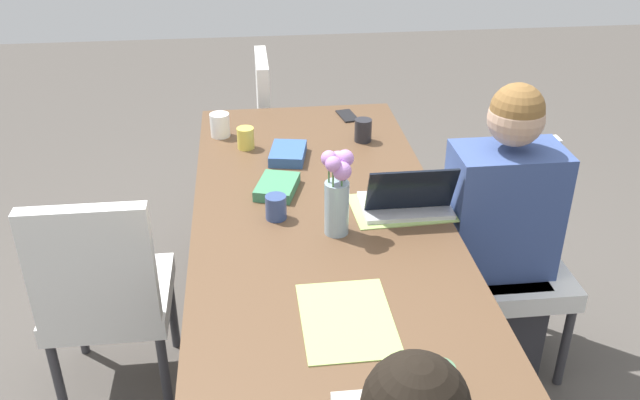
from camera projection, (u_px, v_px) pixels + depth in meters
The scene contains 18 objects.
ground_plane at pixel (320, 365), 2.85m from camera, with size 10.00×10.00×0.00m, color #4C4742.
dining_table at pixel (320, 230), 2.53m from camera, with size 2.10×0.92×0.73m.
chair_near_left_mid at pixel (504, 245), 2.74m from camera, with size 0.44×0.44×0.90m.
person_near_left_mid at pixel (497, 250), 2.65m from camera, with size 0.36×0.40×1.19m.
chair_head_right_left_far at pixel (285, 128), 3.78m from camera, with size 0.44×0.44×0.90m.
chair_far_right_near at pixel (104, 290), 2.47m from camera, with size 0.44×0.44×0.90m.
flower_vase at pixel (337, 190), 2.30m from camera, with size 0.11×0.11×0.31m.
placemat_head_left_left_near at pixel (347, 319), 1.96m from camera, with size 0.36×0.26×0.00m, color #9EBC66.
placemat_near_left_mid at pixel (401, 208), 2.52m from camera, with size 0.36×0.26×0.00m, color #9EBC66.
laptop_near_left_mid at pixel (407, 201), 2.48m from camera, with size 0.22×0.32×0.20m.
coffee_mug_near_left at pixel (276, 207), 2.44m from camera, with size 0.07×0.07×0.09m, color #33477A.
coffee_mug_near_right at pixel (220, 125), 3.08m from camera, with size 0.09×0.09×0.11m, color white.
coffee_mug_centre_left at pixel (439, 381), 1.68m from camera, with size 0.07×0.07×0.09m, color #47704C.
coffee_mug_centre_right at pixel (363, 130), 3.03m from camera, with size 0.08×0.08×0.10m, color #232328.
coffee_mug_far_left at pixel (246, 138), 2.97m from camera, with size 0.07×0.07×0.09m, color #DBC64C.
book_red_cover at pixel (288, 154), 2.89m from camera, with size 0.20×0.14×0.04m, color #335693.
book_blue_cover at pixel (277, 187), 2.63m from camera, with size 0.20×0.14×0.04m, color #3D7F56.
phone_black at pixel (347, 116), 3.30m from camera, with size 0.15×0.07×0.01m, color black.
Camera 1 is at (-2.15, 0.24, 1.97)m, focal length 38.79 mm.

